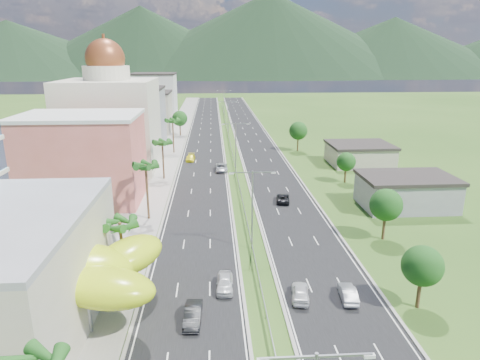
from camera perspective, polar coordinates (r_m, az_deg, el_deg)
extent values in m
plane|color=#2D5119|center=(50.08, 2.66, -14.10)|extent=(500.00, 500.00, 0.00)
cube|color=black|center=(135.28, -4.70, 5.57)|extent=(11.00, 260.00, 0.04)
cube|color=black|center=(135.83, 1.67, 5.66)|extent=(11.00, 260.00, 0.04)
cube|color=gray|center=(135.78, -8.73, 5.49)|extent=(7.00, 260.00, 0.12)
cube|color=gray|center=(117.60, -1.16, 4.27)|extent=(0.08, 216.00, 0.28)
cube|color=gray|center=(218.35, -2.38, 9.84)|extent=(0.10, 0.12, 0.70)
cube|color=gray|center=(23.36, 6.45, -22.49)|extent=(2.88, 0.12, 0.12)
cube|color=gray|center=(23.97, 13.77, -21.75)|extent=(2.88, 0.12, 0.12)
cube|color=silver|center=(24.41, 16.84, -21.53)|extent=(0.60, 0.25, 0.18)
cylinder|color=gray|center=(56.70, 1.63, -4.15)|extent=(0.20, 0.20, 11.00)
cube|color=gray|center=(54.95, 0.18, 1.00)|extent=(2.88, 0.12, 0.12)
cube|color=gray|center=(55.21, 3.16, 1.05)|extent=(2.88, 0.12, 0.12)
cube|color=silver|center=(54.91, -1.15, 0.88)|extent=(0.60, 0.25, 0.18)
cube|color=silver|center=(55.40, 4.48, 0.97)|extent=(0.60, 0.25, 0.18)
cylinder|color=gray|center=(95.09, -0.58, 4.35)|extent=(0.20, 0.20, 11.00)
cube|color=gray|center=(94.06, -1.48, 7.49)|extent=(2.88, 0.12, 0.12)
cube|color=gray|center=(94.21, 0.29, 7.51)|extent=(2.88, 0.12, 0.12)
cube|color=silver|center=(94.03, -2.26, 7.42)|extent=(0.60, 0.25, 0.18)
cube|color=silver|center=(94.32, 1.07, 7.46)|extent=(0.60, 0.25, 0.18)
cylinder|color=gray|center=(139.37, -1.60, 8.22)|extent=(0.20, 0.20, 11.00)
cube|color=gray|center=(138.66, -2.23, 10.38)|extent=(2.88, 0.12, 0.12)
cube|color=gray|center=(138.77, -1.02, 10.39)|extent=(2.88, 0.12, 0.12)
cube|color=silver|center=(138.65, -2.76, 10.33)|extent=(0.60, 0.25, 0.18)
cube|color=silver|center=(138.84, -0.48, 10.36)|extent=(0.60, 0.25, 0.18)
cylinder|color=gray|center=(184.00, -2.14, 10.22)|extent=(0.20, 0.20, 11.00)
cube|color=gray|center=(183.46, -2.62, 11.86)|extent=(2.88, 0.12, 0.12)
cube|color=gray|center=(183.54, -1.70, 11.87)|extent=(2.88, 0.12, 0.12)
cube|color=silver|center=(183.45, -3.02, 11.82)|extent=(0.60, 0.25, 0.18)
cube|color=silver|center=(183.60, -1.29, 11.84)|extent=(0.60, 0.25, 0.18)
cylinder|color=gray|center=(50.77, -25.83, -12.84)|extent=(0.50, 0.50, 4.00)
cylinder|color=gray|center=(44.47, -19.53, -16.42)|extent=(0.50, 0.50, 4.00)
cylinder|color=gray|center=(43.40, -25.96, -18.11)|extent=(0.50, 0.50, 4.00)
cylinder|color=gray|center=(48.14, -15.59, -13.36)|extent=(0.50, 0.50, 4.00)
cube|color=#D36356|center=(80.32, -20.23, 2.52)|extent=(20.00, 15.00, 15.00)
cube|color=beige|center=(101.68, -16.84, 7.02)|extent=(20.00, 20.00, 20.00)
cylinder|color=beige|center=(100.58, -17.39, 13.49)|extent=(10.00, 10.00, 3.00)
sphere|color=brown|center=(100.51, -17.54, 15.19)|extent=(8.40, 8.40, 8.40)
cube|color=gray|center=(126.01, -13.84, 8.03)|extent=(16.00, 15.00, 16.00)
cube|color=#A8A18B|center=(147.72, -12.36, 8.71)|extent=(16.00, 15.00, 13.00)
cube|color=silver|center=(170.07, -11.29, 10.60)|extent=(16.00, 15.00, 18.00)
cube|color=gray|center=(78.86, 21.26, -1.62)|extent=(15.00, 10.00, 5.00)
cube|color=#A8A18B|center=(106.49, 15.63, 3.23)|extent=(14.00, 12.00, 4.40)
cylinder|color=#47301C|center=(50.90, -15.41, -9.41)|extent=(0.36, 0.36, 7.50)
cylinder|color=#47301C|center=(68.94, -12.26, -1.62)|extent=(0.36, 0.36, 9.00)
cylinder|color=#47301C|center=(91.03, -10.21, 2.56)|extent=(0.36, 0.36, 8.00)
cylinder|color=#47301C|center=(115.26, -8.89, 5.74)|extent=(0.36, 0.36, 8.80)
cylinder|color=#47301C|center=(140.14, -7.99, 6.85)|extent=(0.40, 0.40, 4.90)
sphere|color=#1D5019|center=(139.66, -8.04, 8.13)|extent=(4.90, 4.90, 4.90)
cylinder|color=#47301C|center=(49.18, 22.79, -13.29)|extent=(0.40, 0.40, 4.20)
sphere|color=#1D5019|center=(47.96, 23.15, -10.47)|extent=(4.20, 4.20, 4.20)
cylinder|color=#47301C|center=(64.20, 18.66, -5.61)|extent=(0.40, 0.40, 4.55)
sphere|color=#1D5019|center=(63.20, 18.90, -3.15)|extent=(4.55, 4.55, 4.55)
cylinder|color=#47301C|center=(90.26, 13.87, 0.86)|extent=(0.40, 0.40, 3.85)
sphere|color=#1D5019|center=(89.64, 13.98, 2.38)|extent=(3.85, 3.85, 3.85)
cylinder|color=#47301C|center=(117.44, 7.72, 5.01)|extent=(0.40, 0.40, 4.90)
sphere|color=#1D5019|center=(116.86, 7.78, 6.53)|extent=(4.90, 4.90, 4.90)
imported|color=silver|center=(49.27, -2.04, -13.53)|extent=(2.07, 4.69, 1.57)
imported|color=black|center=(44.33, -6.30, -17.41)|extent=(1.86, 4.79, 1.55)
imported|color=#93969A|center=(96.54, -2.49, 1.67)|extent=(2.71, 5.75, 1.59)
imported|color=yellow|center=(106.67, -6.61, 2.97)|extent=(2.33, 5.17, 1.47)
imported|color=silver|center=(48.03, 8.05, -14.58)|extent=(2.54, 4.76, 1.54)
imported|color=#ABADB3|center=(48.90, 14.19, -14.40)|extent=(2.01, 4.57, 1.46)
imported|color=black|center=(76.76, 5.74, -2.42)|extent=(2.98, 5.18, 1.36)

